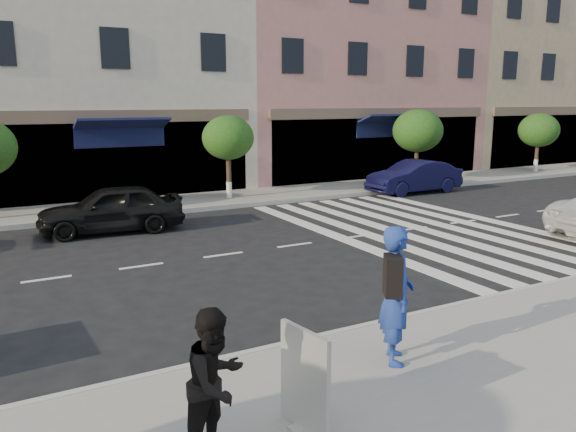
# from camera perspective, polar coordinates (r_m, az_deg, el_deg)

# --- Properties ---
(ground) EXTENTS (120.00, 120.00, 0.00)m
(ground) POSITION_cam_1_polar(r_m,az_deg,el_deg) (10.39, 1.86, -9.19)
(ground) COLOR black
(ground) RESTS_ON ground
(sidewalk_near) EXTENTS (60.00, 4.50, 0.15)m
(sidewalk_near) POSITION_cam_1_polar(r_m,az_deg,el_deg) (7.66, 16.87, -17.07)
(sidewalk_near) COLOR gray
(sidewalk_near) RESTS_ON ground
(sidewalk_far) EXTENTS (60.00, 3.00, 0.15)m
(sidewalk_far) POSITION_cam_1_polar(r_m,az_deg,el_deg) (20.31, -14.03, 1.01)
(sidewalk_far) COLOR gray
(sidewalk_far) RESTS_ON ground
(building_centre) EXTENTS (11.00, 9.00, 11.00)m
(building_centre) POSITION_cam_1_polar(r_m,az_deg,el_deg) (25.81, -19.27, 15.01)
(building_centre) COLOR beige
(building_centre) RESTS_ON ground
(building_east_mid) EXTENTS (13.00, 9.00, 13.00)m
(building_east_mid) POSITION_cam_1_polar(r_m,az_deg,el_deg) (30.35, 4.57, 16.89)
(building_east_mid) COLOR tan
(building_east_mid) RESTS_ON ground
(building_east_far) EXTENTS (12.00, 9.00, 12.00)m
(building_east_far) POSITION_cam_1_polar(r_m,az_deg,el_deg) (38.54, 20.85, 14.31)
(building_east_far) COLOR tan
(building_east_far) RESTS_ON ground
(street_tree_c) EXTENTS (1.90, 1.90, 3.04)m
(street_tree_c) POSITION_cam_1_polar(r_m,az_deg,el_deg) (20.78, -6.11, 7.87)
(street_tree_c) COLOR #473323
(street_tree_c) RESTS_ON sidewalk_far
(street_tree_ea) EXTENTS (2.20, 2.20, 3.19)m
(street_tree_ea) POSITION_cam_1_polar(r_m,az_deg,el_deg) (25.61, 13.04, 8.41)
(street_tree_ea) COLOR #473323
(street_tree_ea) RESTS_ON sidewalk_far
(street_tree_eb) EXTENTS (2.00, 2.00, 2.94)m
(street_tree_eb) POSITION_cam_1_polar(r_m,az_deg,el_deg) (31.48, 24.12, 7.94)
(street_tree_eb) COLOR #473323
(street_tree_eb) RESTS_ON sidewalk_far
(photographer) EXTENTS (0.75, 0.83, 1.92)m
(photographer) POSITION_cam_1_polar(r_m,az_deg,el_deg) (7.82, 10.97, -7.86)
(photographer) COLOR navy
(photographer) RESTS_ON sidewalk_near
(walker) EXTENTS (0.95, 0.88, 1.56)m
(walker) POSITION_cam_1_polar(r_m,az_deg,el_deg) (5.88, -7.34, -16.45)
(walker) COLOR black
(walker) RESTS_ON sidewalk_near
(poster_board) EXTENTS (0.31, 0.77, 1.18)m
(poster_board) POSITION_cam_1_polar(r_m,az_deg,el_deg) (6.29, 1.75, -16.52)
(poster_board) COLOR beige
(poster_board) RESTS_ON sidewalk_near
(car_far_mid) EXTENTS (4.12, 1.96, 1.36)m
(car_far_mid) POSITION_cam_1_polar(r_m,az_deg,el_deg) (16.73, -17.52, 0.71)
(car_far_mid) COLOR black
(car_far_mid) RESTS_ON ground
(car_far_right) EXTENTS (4.03, 1.43, 1.33)m
(car_far_right) POSITION_cam_1_polar(r_m,az_deg,el_deg) (23.45, 12.70, 3.91)
(car_far_right) COLOR black
(car_far_right) RESTS_ON ground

